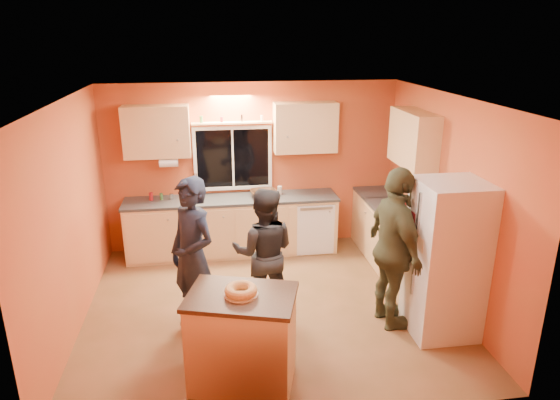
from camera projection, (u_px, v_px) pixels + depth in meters
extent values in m
plane|color=brown|center=(269.00, 306.00, 6.32)|extent=(4.50, 4.50, 0.00)
cube|color=#BB5E30|center=(252.00, 167.00, 7.78)|extent=(4.50, 0.04, 2.60)
cube|color=#BB5E30|center=(299.00, 293.00, 4.03)|extent=(4.50, 0.04, 2.60)
cube|color=#BB5E30|center=(69.00, 220.00, 5.59)|extent=(0.04, 4.00, 2.60)
cube|color=#BB5E30|center=(447.00, 201.00, 6.22)|extent=(0.04, 4.00, 2.60)
cube|color=white|center=(267.00, 99.00, 5.48)|extent=(4.50, 4.00, 0.02)
cube|color=black|center=(233.00, 158.00, 7.67)|extent=(1.10, 0.02, 0.90)
cube|color=white|center=(233.00, 159.00, 7.66)|extent=(1.20, 0.04, 1.00)
cube|color=#DFA675|center=(156.00, 132.00, 7.23)|extent=(0.95, 0.33, 0.75)
cube|color=#DFA675|center=(305.00, 127.00, 7.53)|extent=(0.95, 0.33, 0.75)
cube|color=#DFA675|center=(413.00, 139.00, 6.74)|extent=(0.33, 1.00, 0.75)
cylinder|color=silver|center=(169.00, 163.00, 7.28)|extent=(0.27, 0.12, 0.12)
cube|color=#DFA675|center=(233.00, 227.00, 7.73)|extent=(3.20, 0.60, 0.86)
cube|color=#282B2D|center=(232.00, 199.00, 7.58)|extent=(3.24, 0.62, 0.04)
cube|color=#DFA675|center=(375.00, 219.00, 8.05)|extent=(0.60, 0.60, 0.86)
cube|color=#282B2D|center=(377.00, 193.00, 7.90)|extent=(0.62, 0.62, 0.04)
cube|color=#DFA675|center=(403.00, 250.00, 6.92)|extent=(0.60, 1.80, 0.86)
cube|color=#282B2D|center=(406.00, 219.00, 6.78)|extent=(0.62, 1.84, 0.04)
cube|color=silver|center=(446.00, 259.00, 5.55)|extent=(0.72, 0.70, 1.80)
cube|color=#DFA675|center=(242.00, 341.00, 4.81)|extent=(1.11, 0.90, 0.95)
cube|color=black|center=(241.00, 297.00, 4.66)|extent=(1.17, 0.95, 0.04)
torus|color=tan|center=(241.00, 290.00, 4.64)|extent=(0.31, 0.31, 0.09)
imported|color=black|center=(193.00, 256.00, 5.60)|extent=(0.76, 0.79, 1.83)
imported|color=black|center=(264.00, 252.00, 5.95)|extent=(0.87, 0.74, 1.60)
imported|color=#3A3D27|center=(395.00, 250.00, 5.65)|extent=(0.57, 1.16, 1.92)
imported|color=black|center=(264.00, 194.00, 7.61)|extent=(0.44, 0.44, 0.10)
cylinder|color=beige|center=(196.00, 195.00, 7.45)|extent=(0.14, 0.14, 0.17)
imported|color=gray|center=(436.00, 229.00, 5.98)|extent=(0.35, 0.32, 0.31)
cube|color=#A3191E|center=(399.00, 205.00, 7.17)|extent=(0.18, 0.14, 0.07)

